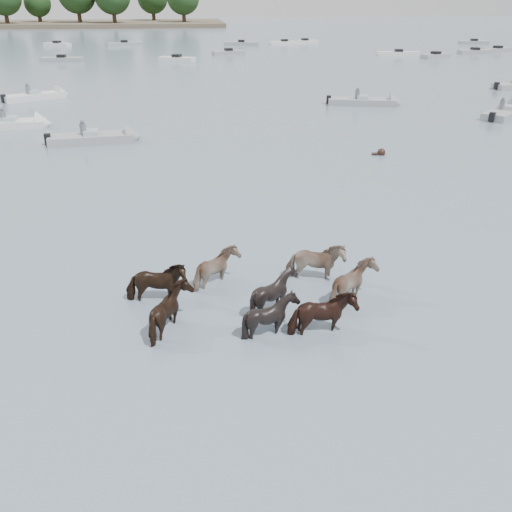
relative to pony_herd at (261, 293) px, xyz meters
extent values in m
plane|color=slate|center=(-0.80, -1.33, -0.45)|extent=(400.00, 400.00, 0.00)
imported|color=black|center=(-2.85, 0.73, 0.01)|extent=(1.72, 0.80, 1.45)
imported|color=#866A5B|center=(-1.10, 1.50, -0.04)|extent=(1.55, 1.66, 1.35)
imported|color=black|center=(0.33, -0.14, 0.02)|extent=(1.49, 1.37, 1.46)
imported|color=gray|center=(1.82, 1.45, 0.02)|extent=(1.83, 1.00, 1.47)
imported|color=black|center=(-2.39, -0.83, 0.00)|extent=(1.28, 1.48, 1.44)
imported|color=black|center=(0.08, -1.25, -0.03)|extent=(1.61, 1.55, 1.37)
imported|color=black|center=(1.34, -1.44, 0.00)|extent=(1.80, 1.04, 1.43)
imported|color=#826E58|center=(2.62, 0.00, 0.01)|extent=(1.68, 1.79, 1.44)
sphere|color=black|center=(8.49, 14.86, -0.33)|extent=(0.44, 0.44, 0.44)
cube|color=black|center=(8.24, 14.86, -0.43)|extent=(0.50, 0.22, 0.18)
cube|color=silver|center=(-12.95, 24.06, -0.25)|extent=(4.18, 1.82, 0.55)
cone|color=silver|center=(-10.90, 24.17, -0.25)|extent=(0.99, 1.65, 1.60)
cube|color=#99ADB7|center=(-12.95, 24.06, 0.10)|extent=(0.86, 1.16, 0.35)
cylinder|color=#595966|center=(-13.35, 24.06, 0.30)|extent=(0.36, 0.36, 0.70)
sphere|color=#595966|center=(-13.35, 24.06, 0.75)|extent=(0.24, 0.24, 0.24)
cube|color=gray|center=(-7.29, 19.51, -0.25)|extent=(4.93, 2.16, 0.55)
cone|color=gray|center=(-4.92, 19.80, -0.25)|extent=(1.09, 1.70, 1.60)
cube|color=#99ADB7|center=(-7.29, 19.51, 0.10)|extent=(0.93, 1.21, 0.35)
cube|color=black|center=(-9.66, 19.22, -0.10)|extent=(0.39, 0.39, 0.60)
cylinder|color=#595966|center=(-7.69, 19.51, 0.30)|extent=(0.36, 0.36, 0.70)
sphere|color=#595966|center=(-7.69, 19.51, 0.75)|extent=(0.24, 0.24, 0.24)
cube|color=gray|center=(11.77, 29.08, -0.25)|extent=(5.35, 2.85, 0.55)
cone|color=gray|center=(14.25, 28.43, -0.25)|extent=(1.28, 1.78, 1.60)
cube|color=#99ADB7|center=(11.77, 29.08, 0.10)|extent=(1.06, 1.29, 0.35)
cube|color=black|center=(9.30, 29.73, -0.10)|extent=(0.43, 0.43, 0.60)
cylinder|color=#595966|center=(11.37, 29.08, 0.30)|extent=(0.36, 0.36, 0.70)
sphere|color=#595966|center=(11.37, 29.08, 0.75)|extent=(0.24, 0.24, 0.24)
cube|color=gray|center=(20.55, 23.63, -0.25)|extent=(5.07, 4.73, 0.55)
cube|color=#99ADB7|center=(20.55, 23.63, 0.10)|extent=(1.34, 1.37, 0.35)
cube|color=black|center=(18.54, 21.86, -0.10)|extent=(0.49, 0.49, 0.60)
cylinder|color=#595966|center=(20.15, 23.63, 0.30)|extent=(0.36, 0.36, 0.70)
sphere|color=#595966|center=(20.15, 23.63, 0.75)|extent=(0.24, 0.24, 0.24)
cube|color=black|center=(25.93, 34.72, -0.10)|extent=(0.39, 0.39, 0.60)
cube|color=silver|center=(-13.96, 34.63, -0.25)|extent=(4.91, 3.87, 0.55)
cone|color=silver|center=(-11.93, 35.89, -0.25)|extent=(1.61, 1.83, 1.60)
cube|color=#99ADB7|center=(-13.96, 34.63, 0.10)|extent=(1.27, 1.37, 0.35)
cube|color=black|center=(-16.00, 33.38, -0.10)|extent=(0.48, 0.48, 0.60)
cylinder|color=#595966|center=(-14.36, 34.63, 0.30)|extent=(0.36, 0.36, 0.70)
sphere|color=#595966|center=(-14.36, 34.63, 0.75)|extent=(0.24, 0.24, 0.24)
cube|color=silver|center=(-22.05, 85.48, -0.23)|extent=(4.62, 3.16, 0.60)
cube|color=black|center=(-22.05, 85.48, 0.15)|extent=(1.32, 1.32, 0.50)
cube|color=gray|center=(-17.01, 62.51, -0.23)|extent=(5.35, 1.91, 0.60)
cube|color=black|center=(-17.01, 62.51, 0.15)|extent=(1.07, 1.07, 0.50)
cube|color=gray|center=(-11.32, 85.29, -0.23)|extent=(5.85, 3.15, 0.60)
cube|color=black|center=(-11.32, 85.29, 0.15)|extent=(1.26, 1.26, 0.50)
cube|color=silver|center=(-2.59, 61.11, -0.23)|extent=(4.81, 3.17, 0.60)
cube|color=black|center=(-2.59, 61.11, 0.15)|extent=(1.31, 1.31, 0.50)
cube|color=gray|center=(4.59, 68.76, -0.23)|extent=(4.74, 2.44, 0.60)
cube|color=black|center=(4.59, 68.76, 0.15)|extent=(1.19, 1.19, 0.50)
cube|color=gray|center=(7.93, 83.66, -0.23)|extent=(5.88, 2.69, 0.60)
cube|color=black|center=(7.93, 83.66, 0.15)|extent=(1.19, 1.19, 0.50)
cube|color=silver|center=(15.25, 84.14, -0.23)|extent=(5.30, 2.25, 0.60)
cube|color=black|center=(15.25, 84.14, 0.15)|extent=(1.14, 1.14, 0.50)
cube|color=silver|center=(19.05, 85.65, -0.23)|extent=(4.76, 2.22, 0.60)
cube|color=black|center=(19.05, 85.65, 0.15)|extent=(1.15, 1.15, 0.50)
cube|color=silver|center=(27.82, 64.35, -0.23)|extent=(6.02, 2.20, 0.60)
cube|color=black|center=(27.82, 64.35, 0.15)|extent=(1.11, 1.11, 0.50)
cube|color=gray|center=(31.60, 60.68, -0.23)|extent=(4.44, 2.98, 0.60)
cube|color=black|center=(31.60, 60.68, 0.15)|extent=(1.30, 1.30, 0.50)
cube|color=gray|center=(39.63, 65.59, -0.23)|extent=(4.88, 1.79, 0.60)
cube|color=black|center=(39.63, 65.59, 0.15)|extent=(1.06, 1.06, 0.50)
cube|color=gray|center=(44.29, 67.79, -0.23)|extent=(4.61, 2.55, 0.60)
cube|color=black|center=(44.29, 67.79, 0.15)|extent=(1.22, 1.22, 0.50)
cube|color=gray|center=(47.35, 81.12, -0.23)|extent=(4.95, 2.28, 0.60)
cube|color=black|center=(47.35, 81.12, 0.15)|extent=(1.15, 1.15, 0.50)
cylinder|color=#382619|center=(-44.78, 141.45, 1.49)|extent=(1.00, 1.00, 3.87)
cylinder|color=#382619|center=(-38.59, 149.10, 1.06)|extent=(1.00, 1.00, 3.02)
sphere|color=black|center=(-38.59, 149.10, 5.01)|extent=(6.71, 6.71, 6.71)
cylinder|color=#382619|center=(-27.69, 144.56, 1.67)|extent=(1.00, 1.00, 4.24)
cylinder|color=#382619|center=(-18.59, 141.45, 1.56)|extent=(1.00, 1.00, 4.02)
cylinder|color=#382619|center=(-9.30, 154.22, 1.39)|extent=(1.00, 1.00, 3.69)
cylinder|color=#382619|center=(-1.05, 144.05, 1.42)|extent=(1.00, 1.00, 3.74)
camera|label=1|loc=(-1.75, -12.84, 7.37)|focal=38.37mm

